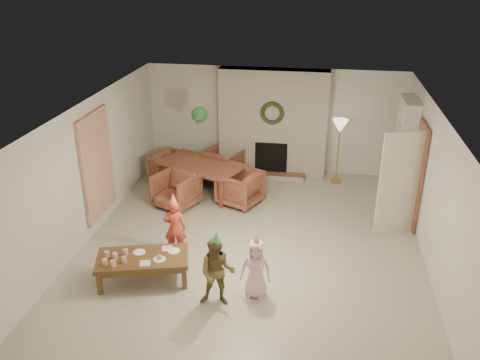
% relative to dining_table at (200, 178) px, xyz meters
% --- Properties ---
extents(floor, '(7.00, 7.00, 0.00)m').
position_rel_dining_table_xyz_m(floor, '(1.43, -1.94, -0.33)').
color(floor, '#B7B29E').
rests_on(floor, ground).
extents(ceiling, '(7.00, 7.00, 0.00)m').
position_rel_dining_table_xyz_m(ceiling, '(1.43, -1.94, 2.17)').
color(ceiling, white).
rests_on(ceiling, wall_back).
extents(wall_back, '(7.00, 0.00, 7.00)m').
position_rel_dining_table_xyz_m(wall_back, '(1.43, 1.56, 0.92)').
color(wall_back, silver).
rests_on(wall_back, floor).
extents(wall_front, '(7.00, 0.00, 7.00)m').
position_rel_dining_table_xyz_m(wall_front, '(1.43, -5.44, 0.92)').
color(wall_front, silver).
rests_on(wall_front, floor).
extents(wall_left, '(0.00, 7.00, 7.00)m').
position_rel_dining_table_xyz_m(wall_left, '(-1.57, -1.94, 0.92)').
color(wall_left, silver).
rests_on(wall_left, floor).
extents(wall_right, '(0.00, 7.00, 7.00)m').
position_rel_dining_table_xyz_m(wall_right, '(4.43, -1.94, 0.92)').
color(wall_right, silver).
rests_on(wall_right, floor).
extents(fireplace_mass, '(2.50, 0.40, 2.50)m').
position_rel_dining_table_xyz_m(fireplace_mass, '(1.43, 1.36, 0.92)').
color(fireplace_mass, '#5D1E18').
rests_on(fireplace_mass, floor).
extents(fireplace_hearth, '(1.60, 0.30, 0.12)m').
position_rel_dining_table_xyz_m(fireplace_hearth, '(1.43, 1.01, -0.27)').
color(fireplace_hearth, '#5A3218').
rests_on(fireplace_hearth, floor).
extents(fireplace_firebox, '(0.75, 0.12, 0.75)m').
position_rel_dining_table_xyz_m(fireplace_firebox, '(1.43, 1.18, 0.12)').
color(fireplace_firebox, black).
rests_on(fireplace_firebox, floor).
extents(fireplace_wreath, '(0.54, 0.10, 0.54)m').
position_rel_dining_table_xyz_m(fireplace_wreath, '(1.43, 1.13, 1.22)').
color(fireplace_wreath, '#1F3915').
rests_on(fireplace_wreath, fireplace_mass).
extents(floor_lamp_base, '(0.28, 0.28, 0.03)m').
position_rel_dining_table_xyz_m(floor_lamp_base, '(2.97, 1.06, -0.32)').
color(floor_lamp_base, gold).
rests_on(floor_lamp_base, floor).
extents(floor_lamp_post, '(0.03, 0.03, 1.35)m').
position_rel_dining_table_xyz_m(floor_lamp_post, '(2.97, 1.06, 0.37)').
color(floor_lamp_post, gold).
rests_on(floor_lamp_post, floor).
extents(floor_lamp_shade, '(0.36, 0.36, 0.30)m').
position_rel_dining_table_xyz_m(floor_lamp_shade, '(2.97, 1.06, 1.02)').
color(floor_lamp_shade, beige).
rests_on(floor_lamp_shade, floor_lamp_post).
extents(bookshelf_carcass, '(0.30, 1.00, 2.20)m').
position_rel_dining_table_xyz_m(bookshelf_carcass, '(4.27, 0.36, 0.77)').
color(bookshelf_carcass, white).
rests_on(bookshelf_carcass, floor).
extents(bookshelf_shelf_a, '(0.30, 0.92, 0.03)m').
position_rel_dining_table_xyz_m(bookshelf_shelf_a, '(4.25, 0.36, 0.12)').
color(bookshelf_shelf_a, white).
rests_on(bookshelf_shelf_a, bookshelf_carcass).
extents(bookshelf_shelf_b, '(0.30, 0.92, 0.03)m').
position_rel_dining_table_xyz_m(bookshelf_shelf_b, '(4.25, 0.36, 0.52)').
color(bookshelf_shelf_b, white).
rests_on(bookshelf_shelf_b, bookshelf_carcass).
extents(bookshelf_shelf_c, '(0.30, 0.92, 0.03)m').
position_rel_dining_table_xyz_m(bookshelf_shelf_c, '(4.25, 0.36, 0.92)').
color(bookshelf_shelf_c, white).
rests_on(bookshelf_shelf_c, bookshelf_carcass).
extents(bookshelf_shelf_d, '(0.30, 0.92, 0.03)m').
position_rel_dining_table_xyz_m(bookshelf_shelf_d, '(4.25, 0.36, 1.32)').
color(bookshelf_shelf_d, white).
rests_on(bookshelf_shelf_d, bookshelf_carcass).
extents(books_row_lower, '(0.20, 0.40, 0.24)m').
position_rel_dining_table_xyz_m(books_row_lower, '(4.23, 0.21, 0.26)').
color(books_row_lower, maroon).
rests_on(books_row_lower, bookshelf_shelf_a).
extents(books_row_mid, '(0.20, 0.44, 0.24)m').
position_rel_dining_table_xyz_m(books_row_mid, '(4.23, 0.41, 0.66)').
color(books_row_mid, '#265D8B').
rests_on(books_row_mid, bookshelf_shelf_b).
extents(books_row_upper, '(0.20, 0.36, 0.22)m').
position_rel_dining_table_xyz_m(books_row_upper, '(4.23, 0.26, 1.05)').
color(books_row_upper, gold).
rests_on(books_row_upper, bookshelf_shelf_c).
extents(door_frame, '(0.05, 0.86, 2.04)m').
position_rel_dining_table_xyz_m(door_frame, '(4.39, -0.74, 0.69)').
color(door_frame, brown).
rests_on(door_frame, floor).
extents(door_leaf, '(0.77, 0.32, 2.00)m').
position_rel_dining_table_xyz_m(door_leaf, '(4.01, -1.12, 0.67)').
color(door_leaf, beige).
rests_on(door_leaf, floor).
extents(curtain_panel, '(0.06, 1.20, 2.00)m').
position_rel_dining_table_xyz_m(curtain_panel, '(-1.53, -1.74, 0.92)').
color(curtain_panel, beige).
rests_on(curtain_panel, wall_left).
extents(dining_table, '(2.15, 1.73, 0.66)m').
position_rel_dining_table_xyz_m(dining_table, '(0.00, 0.00, 0.00)').
color(dining_table, brown).
rests_on(dining_table, floor).
extents(dining_chair_near, '(1.04, 1.06, 0.73)m').
position_rel_dining_table_xyz_m(dining_chair_near, '(-0.34, -0.76, 0.03)').
color(dining_chair_near, brown).
rests_on(dining_chair_near, floor).
extents(dining_chair_far, '(1.04, 1.06, 0.73)m').
position_rel_dining_table_xyz_m(dining_chair_far, '(0.34, 0.76, 0.03)').
color(dining_chair_far, brown).
rests_on(dining_chair_far, floor).
extents(dining_chair_left, '(1.06, 1.04, 0.73)m').
position_rel_dining_table_xyz_m(dining_chair_left, '(-0.76, 0.34, 0.03)').
color(dining_chair_left, brown).
rests_on(dining_chair_left, floor).
extents(dining_chair_right, '(1.06, 1.04, 0.73)m').
position_rel_dining_table_xyz_m(dining_chair_right, '(0.95, -0.42, 0.03)').
color(dining_chair_right, brown).
rests_on(dining_chair_right, floor).
extents(hanging_plant_cord, '(0.01, 0.01, 0.70)m').
position_rel_dining_table_xyz_m(hanging_plant_cord, '(0.13, -0.44, 1.82)').
color(hanging_plant_cord, tan).
rests_on(hanging_plant_cord, ceiling).
extents(hanging_plant_pot, '(0.16, 0.16, 0.12)m').
position_rel_dining_table_xyz_m(hanging_plant_pot, '(0.13, -0.44, 1.47)').
color(hanging_plant_pot, '#9E3A33').
rests_on(hanging_plant_pot, hanging_plant_cord).
extents(hanging_plant_foliage, '(0.32, 0.32, 0.32)m').
position_rel_dining_table_xyz_m(hanging_plant_foliage, '(0.13, -0.44, 1.59)').
color(hanging_plant_foliage, '#17461D').
rests_on(hanging_plant_foliage, hanging_plant_pot).
extents(coffee_table_top, '(1.57, 1.08, 0.07)m').
position_rel_dining_table_xyz_m(coffee_table_top, '(-0.13, -3.39, 0.08)').
color(coffee_table_top, brown).
rests_on(coffee_table_top, floor).
extents(coffee_table_apron, '(1.44, 0.94, 0.09)m').
position_rel_dining_table_xyz_m(coffee_table_apron, '(-0.13, -3.39, -0.00)').
color(coffee_table_apron, brown).
rests_on(coffee_table_apron, floor).
extents(coffee_leg_fl, '(0.10, 0.10, 0.38)m').
position_rel_dining_table_xyz_m(coffee_leg_fl, '(-0.68, -3.84, -0.14)').
color(coffee_leg_fl, brown).
rests_on(coffee_leg_fl, floor).
extents(coffee_leg_fr, '(0.10, 0.10, 0.38)m').
position_rel_dining_table_xyz_m(coffee_leg_fr, '(0.57, -3.50, -0.14)').
color(coffee_leg_fr, brown).
rests_on(coffee_leg_fr, floor).
extents(coffee_leg_bl, '(0.10, 0.10, 0.38)m').
position_rel_dining_table_xyz_m(coffee_leg_bl, '(-0.84, -3.28, -0.14)').
color(coffee_leg_bl, brown).
rests_on(coffee_leg_bl, floor).
extents(coffee_leg_br, '(0.10, 0.10, 0.38)m').
position_rel_dining_table_xyz_m(coffee_leg_br, '(0.41, -2.93, -0.14)').
color(coffee_leg_br, brown).
rests_on(coffee_leg_br, floor).
extents(cup_a, '(0.10, 0.10, 0.10)m').
position_rel_dining_table_xyz_m(cup_a, '(-0.62, -3.70, 0.16)').
color(cup_a, white).
rests_on(cup_a, coffee_table_top).
extents(cup_b, '(0.10, 0.10, 0.10)m').
position_rel_dining_table_xyz_m(cup_b, '(-0.68, -3.48, 0.16)').
color(cup_b, white).
rests_on(cup_b, coffee_table_top).
extents(cup_c, '(0.10, 0.10, 0.10)m').
position_rel_dining_table_xyz_m(cup_c, '(-0.48, -3.71, 0.16)').
color(cup_c, white).
rests_on(cup_c, coffee_table_top).
extents(cup_d, '(0.10, 0.10, 0.10)m').
position_rel_dining_table_xyz_m(cup_d, '(-0.54, -3.50, 0.16)').
color(cup_d, white).
rests_on(cup_d, coffee_table_top).
extents(cup_e, '(0.10, 0.10, 0.10)m').
position_rel_dining_table_xyz_m(cup_e, '(-0.35, -3.59, 0.16)').
color(cup_e, white).
rests_on(cup_e, coffee_table_top).
extents(cup_f, '(0.10, 0.10, 0.10)m').
position_rel_dining_table_xyz_m(cup_f, '(-0.41, -3.37, 0.16)').
color(cup_f, white).
rests_on(cup_f, coffee_table_top).
extents(plate_a, '(0.24, 0.24, 0.01)m').
position_rel_dining_table_xyz_m(plate_a, '(-0.22, -3.28, 0.11)').
color(plate_a, white).
rests_on(plate_a, coffee_table_top).
extents(plate_b, '(0.24, 0.24, 0.01)m').
position_rel_dining_table_xyz_m(plate_b, '(0.16, -3.42, 0.11)').
color(plate_b, white).
rests_on(plate_b, coffee_table_top).
extents(plate_c, '(0.24, 0.24, 0.01)m').
position_rel_dining_table_xyz_m(plate_c, '(0.31, -3.15, 0.11)').
color(plate_c, white).
rests_on(plate_c, coffee_table_top).
extents(food_scoop, '(0.10, 0.10, 0.08)m').
position_rel_dining_table_xyz_m(food_scoop, '(0.16, -3.42, 0.16)').
color(food_scoop, tan).
rests_on(food_scoop, plate_b).
extents(napkin_left, '(0.20, 0.20, 0.01)m').
position_rel_dining_table_xyz_m(napkin_left, '(-0.03, -3.57, 0.11)').
color(napkin_left, beige).
rests_on(napkin_left, coffee_table_top).
extents(napkin_right, '(0.20, 0.20, 0.01)m').
position_rel_dining_table_xyz_m(napkin_right, '(0.18, -3.09, 0.11)').
color(napkin_right, beige).
rests_on(napkin_right, coffee_table_top).
extents(child_red, '(0.42, 0.32, 1.04)m').
position_rel_dining_table_xyz_m(child_red, '(0.17, -2.56, 0.19)').
color(child_red, red).
rests_on(child_red, floor).
extents(party_hat_red, '(0.16, 0.16, 0.20)m').
position_rel_dining_table_xyz_m(party_hat_red, '(0.17, -2.56, 0.76)').
color(party_hat_red, gold).
rests_on(party_hat_red, child_red).
extents(child_plaid, '(0.56, 0.45, 1.11)m').
position_rel_dining_table_xyz_m(child_plaid, '(1.16, -3.78, 0.22)').
color(child_plaid, brown).
rests_on(child_plaid, floor).
extents(party_hat_plaid, '(0.16, 0.16, 0.18)m').
position_rel_dining_table_xyz_m(party_hat_plaid, '(1.16, -3.78, 0.82)').
color(party_hat_plaid, '#45A255').
rests_on(party_hat_plaid, child_plaid).
extents(child_pink, '(0.48, 0.32, 0.96)m').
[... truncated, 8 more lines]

